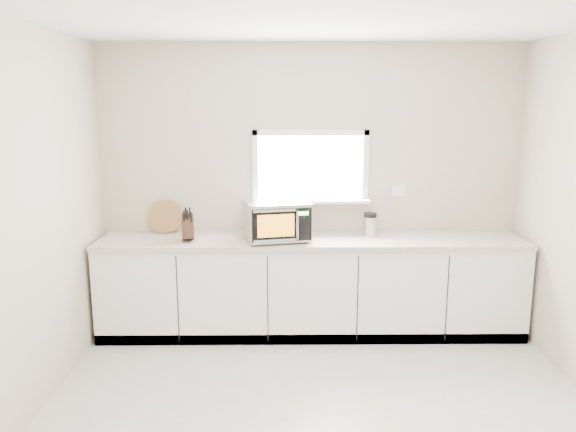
{
  "coord_description": "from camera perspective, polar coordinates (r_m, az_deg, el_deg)",
  "views": [
    {
      "loc": [
        -0.27,
        -3.33,
        2.16
      ],
      "look_at": [
        -0.22,
        1.55,
        1.16
      ],
      "focal_mm": 35.0,
      "sensor_mm": 36.0,
      "label": 1
    }
  ],
  "objects": [
    {
      "name": "back_wall",
      "position": [
        5.4,
        2.28,
        3.05
      ],
      "size": [
        4.0,
        0.17,
        2.7
      ],
      "color": "beige",
      "rests_on": "ground"
    },
    {
      "name": "cutting_board",
      "position": [
        5.5,
        -12.36,
        -0.03
      ],
      "size": [
        0.32,
        0.08,
        0.32
      ],
      "primitive_type": "cylinder",
      "rotation": [
        1.4,
        0.0,
        0.0
      ],
      "color": "#A2793E",
      "rests_on": "countertop"
    },
    {
      "name": "countertop",
      "position": [
        5.19,
        2.4,
        -2.52
      ],
      "size": [
        3.92,
        0.64,
        0.04
      ],
      "primitive_type": "cube",
      "color": "beige",
      "rests_on": "cabinets"
    },
    {
      "name": "coffee_grinder",
      "position": [
        5.35,
        8.34,
        -0.81
      ],
      "size": [
        0.15,
        0.15,
        0.22
      ],
      "rotation": [
        0.0,
        0.0,
        0.27
      ],
      "color": "#BBBDC3",
      "rests_on": "countertop"
    },
    {
      "name": "cabinets",
      "position": [
        5.33,
        2.35,
        -7.3
      ],
      "size": [
        3.92,
        0.6,
        0.88
      ],
      "primitive_type": "cube",
      "color": "white",
      "rests_on": "ground"
    },
    {
      "name": "knife_block",
      "position": [
        5.15,
        -10.16,
        -1.02
      ],
      "size": [
        0.14,
        0.24,
        0.32
      ],
      "rotation": [
        0.0,
        0.0,
        0.2
      ],
      "color": "#452A18",
      "rests_on": "countertop"
    },
    {
      "name": "microwave",
      "position": [
        5.08,
        -1.11,
        -0.41
      ],
      "size": [
        0.63,
        0.54,
        0.36
      ],
      "rotation": [
        0.0,
        0.0,
        0.22
      ],
      "color": "black",
      "rests_on": "countertop"
    }
  ]
}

